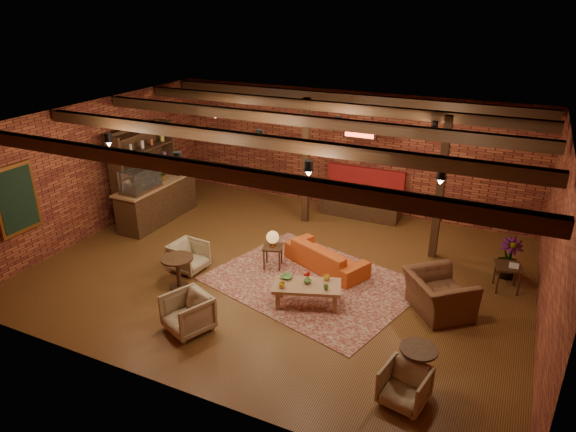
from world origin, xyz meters
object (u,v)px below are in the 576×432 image
at_px(armchair_a, 189,255).
at_px(plant_tall, 516,220).
at_px(round_table_left, 178,267).
at_px(side_table_book, 509,267).
at_px(side_table_lamp, 273,240).
at_px(round_table_right, 418,361).
at_px(sofa, 326,256).
at_px(armchair_right, 439,288).
at_px(coffee_table, 306,287).
at_px(armchair_b, 187,312).
at_px(armchair_far, 405,385).

height_order(armchair_a, plant_tall, plant_tall).
xyz_separation_m(round_table_left, side_table_book, (5.96, 2.72, 0.05)).
distance_m(side_table_lamp, plant_tall, 4.96).
distance_m(round_table_left, round_table_right, 5.00).
bearing_deg(side_table_book, sofa, -169.00).
relative_size(armchair_right, plant_tall, 0.45).
height_order(sofa, coffee_table, coffee_table).
distance_m(armchair_a, side_table_book, 6.53).
xyz_separation_m(coffee_table, side_table_lamp, (-1.24, 1.04, 0.26)).
bearing_deg(sofa, coffee_table, 120.62).
bearing_deg(side_table_lamp, armchair_b, -96.73).
xyz_separation_m(sofa, round_table_right, (2.56, -2.82, 0.16)).
xyz_separation_m(armchair_right, plant_tall, (1.07, 1.95, 0.79)).
bearing_deg(armchair_a, armchair_b, -140.08).
bearing_deg(side_table_book, round_table_left, -155.47).
bearing_deg(armchair_right, round_table_right, 141.75).
bearing_deg(side_table_book, armchair_b, -142.22).
height_order(armchair_a, armchair_right, armchair_right).
bearing_deg(plant_tall, side_table_lamp, -159.48).
bearing_deg(plant_tall, armchair_right, -118.78).
bearing_deg(coffee_table, sofa, 97.05).
bearing_deg(side_table_book, armchair_far, -105.45).
bearing_deg(armchair_a, round_table_left, -155.85).
height_order(coffee_table, armchair_b, armchair_b).
relative_size(sofa, armchair_b, 2.55).
height_order(side_table_lamp, round_table_left, side_table_lamp).
height_order(round_table_left, armchair_far, round_table_left).
distance_m(round_table_right, armchair_far, 0.47).
bearing_deg(plant_tall, sofa, -160.53).
bearing_deg(armchair_b, round_table_left, 155.66).
height_order(armchair_right, round_table_right, armchair_right).
relative_size(side_table_lamp, side_table_book, 1.46).
bearing_deg(armchair_far, armchair_b, -171.69).
distance_m(coffee_table, plant_tall, 4.45).
height_order(armchair_b, armchair_right, armchair_right).
bearing_deg(plant_tall, side_table_book, -87.84).
bearing_deg(round_table_right, armchair_b, -175.40).
distance_m(armchair_a, armchair_right, 5.15).
xyz_separation_m(side_table_lamp, plant_tall, (4.61, 1.72, 0.64)).
bearing_deg(round_table_left, armchair_a, 109.21).
bearing_deg(coffee_table, armchair_far, -37.62).
relative_size(armchair_a, round_table_right, 1.06).
bearing_deg(armchair_far, plant_tall, 87.03).
distance_m(sofa, round_table_left, 3.13).
distance_m(armchair_right, round_table_right, 2.13).
bearing_deg(armchair_far, side_table_lamp, 151.88).
bearing_deg(plant_tall, coffee_table, -140.66).
height_order(armchair_a, armchair_far, armchair_a).
relative_size(side_table_lamp, plant_tall, 0.33).
bearing_deg(round_table_right, armchair_right, 91.86).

